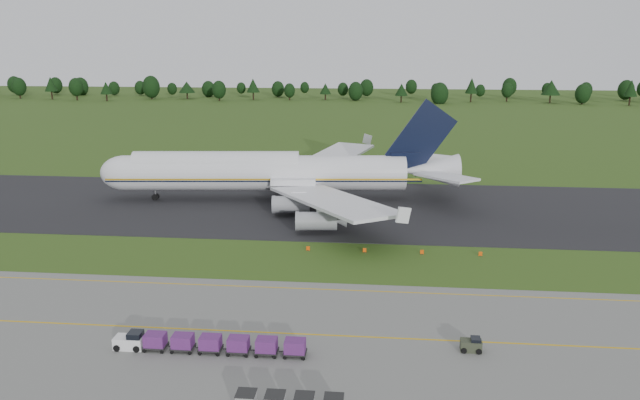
# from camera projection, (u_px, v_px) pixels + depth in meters

# --- Properties ---
(ground) EXTENTS (600.00, 600.00, 0.00)m
(ground) POSITION_uv_depth(u_px,v_px,m) (312.00, 261.00, 85.78)
(ground) COLOR #2D4915
(ground) RESTS_ON ground
(apron) EXTENTS (300.00, 52.00, 0.06)m
(apron) POSITION_uv_depth(u_px,v_px,m) (268.00, 398.00, 53.03)
(apron) COLOR slate
(apron) RESTS_ON ground
(taxiway) EXTENTS (300.00, 40.00, 0.08)m
(taxiway) POSITION_uv_depth(u_px,v_px,m) (328.00, 207.00, 112.74)
(taxiway) COLOR black
(taxiway) RESTS_ON ground
(apron_markings) EXTENTS (300.00, 30.20, 0.01)m
(apron_markings) POSITION_uv_depth(u_px,v_px,m) (281.00, 357.00, 59.78)
(apron_markings) COLOR #CC9D0C
(apron_markings) RESTS_ON apron
(tree_line) EXTENTS (529.89, 21.08, 12.00)m
(tree_line) POSITION_uv_depth(u_px,v_px,m) (421.00, 89.00, 293.25)
(tree_line) COLOR black
(tree_line) RESTS_ON ground
(aircraft) EXTENTS (67.93, 65.80, 19.04)m
(aircraft) POSITION_uv_depth(u_px,v_px,m) (272.00, 172.00, 116.51)
(aircraft) COLOR silver
(aircraft) RESTS_ON ground
(baggage_train) EXTENTS (19.02, 1.73, 1.66)m
(baggage_train) POSITION_uv_depth(u_px,v_px,m) (207.00, 343.00, 60.60)
(baggage_train) COLOR silver
(baggage_train) RESTS_ON apron
(utility_cart) EXTENTS (2.08, 1.43, 1.12)m
(utility_cart) POSITION_uv_depth(u_px,v_px,m) (471.00, 346.00, 60.86)
(utility_cart) COLOR #303525
(utility_cart) RESTS_ON apron
(edge_markers) EXTENTS (24.92, 0.30, 0.60)m
(edge_markers) POSITION_uv_depth(u_px,v_px,m) (393.00, 251.00, 88.75)
(edge_markers) COLOR #ED4C07
(edge_markers) RESTS_ON ground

